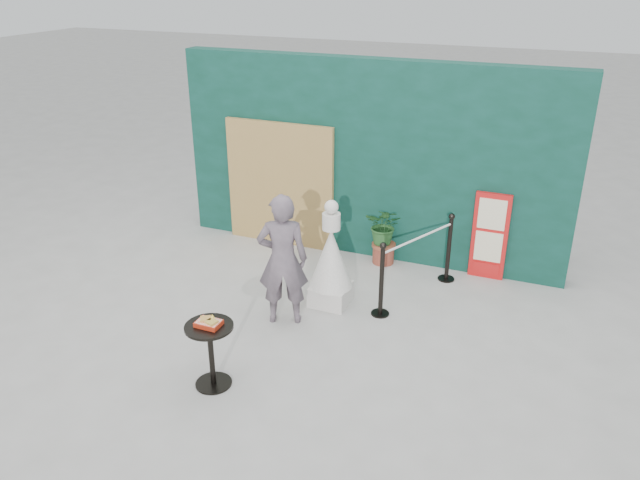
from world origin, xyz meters
The scene contains 10 objects.
ground centered at (0.00, 0.00, 0.00)m, with size 60.00×60.00×0.00m, color #ADAAA5.
back_wall centered at (0.00, 3.15, 1.50)m, with size 6.00×0.30×3.00m, color #0B3226.
bamboo_fence centered at (-1.40, 2.94, 1.00)m, with size 1.80×0.08×2.00m, color tan.
woman centered at (-0.32, 0.75, 0.86)m, with size 0.63×0.41×1.73m, color slate.
menu_board centered at (1.90, 2.95, 0.65)m, with size 0.50×0.07×1.30m.
statue centered at (0.08, 1.39, 0.61)m, with size 0.58×0.58×1.48m.
cafe_table centered at (-0.46, -0.75, 0.50)m, with size 0.52×0.52×0.75m.
food_basket centered at (-0.46, -0.75, 0.79)m, with size 0.26×0.19×0.11m.
planter centered at (0.37, 2.85, 0.53)m, with size 0.54×0.47×0.92m.
stanchion_barrier centered at (1.09, 2.01, 0.49)m, with size 0.84×1.54×1.03m.
Camera 1 is at (2.74, -5.48, 4.25)m, focal length 35.00 mm.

